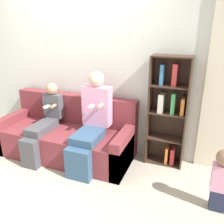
% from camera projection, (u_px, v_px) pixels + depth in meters
% --- Properties ---
extents(ground_plane, '(14.00, 14.00, 0.00)m').
position_uv_depth(ground_plane, '(52.00, 172.00, 3.27)').
color(ground_plane, '#B2A893').
extents(back_wall, '(10.00, 0.06, 2.55)m').
position_uv_depth(back_wall, '(82.00, 68.00, 3.69)').
color(back_wall, silver).
rests_on(back_wall, ground_plane).
extents(couch, '(2.03, 0.85, 0.89)m').
position_uv_depth(couch, '(67.00, 136.00, 3.66)').
color(couch, maroon).
rests_on(couch, ground_plane).
extents(adult_seated, '(0.40, 0.79, 1.31)m').
position_uv_depth(adult_seated, '(92.00, 120.00, 3.28)').
color(adult_seated, '#335170').
rests_on(adult_seated, ground_plane).
extents(child_seated, '(0.29, 0.80, 1.09)m').
position_uv_depth(child_seated, '(44.00, 122.00, 3.53)').
color(child_seated, '#47474C').
rests_on(child_seated, ground_plane).
extents(toddler_standing, '(0.20, 0.18, 0.73)m').
position_uv_depth(toddler_standing, '(221.00, 178.00, 2.49)').
color(toddler_standing, '#232842').
rests_on(toddler_standing, ground_plane).
extents(bookshelf, '(0.52, 0.26, 1.55)m').
position_uv_depth(bookshelf, '(169.00, 111.00, 3.27)').
color(bookshelf, '#3D281E').
rests_on(bookshelf, ground_plane).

